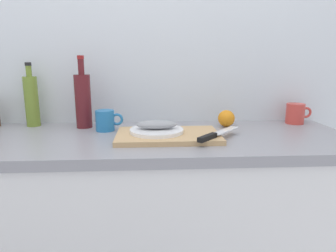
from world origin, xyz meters
name	(u,v)px	position (x,y,z in m)	size (l,w,h in m)	color
back_wall	(121,53)	(0.00, 0.33, 1.25)	(3.20, 0.05, 2.50)	silver
kitchen_counter	(121,232)	(0.00, 0.00, 0.45)	(2.00, 0.60, 0.90)	white
cutting_board	(168,135)	(0.21, -0.04, 0.91)	(0.42, 0.27, 0.02)	tan
white_plate	(157,131)	(0.17, -0.02, 0.93)	(0.22, 0.22, 0.01)	white
fish_fillet	(157,125)	(0.17, -0.02, 0.95)	(0.17, 0.07, 0.04)	gray
chef_knife	(214,135)	(0.39, -0.11, 0.93)	(0.21, 0.23, 0.02)	silver
olive_oil_bottle	(32,100)	(-0.43, 0.23, 1.03)	(0.06, 0.06, 0.30)	olive
wine_bottle	(83,100)	(-0.17, 0.18, 1.03)	(0.07, 0.07, 0.33)	#59191E
coffee_mug_0	(296,114)	(0.87, 0.21, 0.95)	(0.13, 0.09, 0.10)	#CC3F38
coffee_mug_1	(106,120)	(-0.06, 0.11, 0.95)	(0.12, 0.08, 0.09)	#2672B2
orange_1	(226,118)	(0.51, 0.16, 0.94)	(0.08, 0.08, 0.08)	orange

